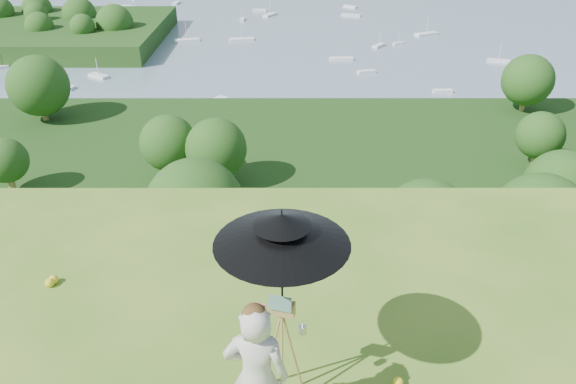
{
  "coord_description": "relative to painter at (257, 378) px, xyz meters",
  "views": [
    {
      "loc": [
        -0.01,
        -2.02,
        4.9
      ],
      "look_at": [
        -0.01,
        4.72,
        1.17
      ],
      "focal_mm": 35.0,
      "sensor_mm": 36.0,
      "label": 1
    }
  ],
  "objects": [
    {
      "name": "forest_slope",
      "position": [
        0.3,
        33.28,
        -29.85
      ],
      "size": [
        140.0,
        56.0,
        22.0
      ],
      "primitive_type": "cube",
      "color": "black",
      "rests_on": "bay_water"
    },
    {
      "name": "shoreline_tier",
      "position": [
        0.3,
        73.28,
        -36.85
      ],
      "size": [
        170.0,
        28.0,
        8.0
      ],
      "primitive_type": "cube",
      "color": "#70685A",
      "rests_on": "bay_water"
    },
    {
      "name": "peninsula",
      "position": [
        -74.7,
        153.28,
        -29.85
      ],
      "size": [
        90.0,
        60.0,
        12.0
      ],
      "primitive_type": null,
      "color": "black",
      "rests_on": "bay_water"
    },
    {
      "name": "slope_trees",
      "position": [
        0.3,
        33.28,
        -15.85
      ],
      "size": [
        110.0,
        50.0,
        6.0
      ],
      "primitive_type": null,
      "color": "#264B16",
      "rests_on": "forest_slope"
    },
    {
      "name": "harbor_town",
      "position": [
        0.3,
        73.28,
        -30.35
      ],
      "size": [
        110.0,
        22.0,
        5.0
      ],
      "primitive_type": null,
      "color": "silver",
      "rests_on": "shoreline_tier"
    },
    {
      "name": "moored_boats",
      "position": [
        -12.2,
        159.28,
        -34.5
      ],
      "size": [
        140.0,
        140.0,
        0.7
      ],
      "primitive_type": null,
      "color": "white",
      "rests_on": "bay_water"
    },
    {
      "name": "painter",
      "position": [
        0.0,
        0.0,
        0.0
      ],
      "size": [
        0.66,
        0.47,
        1.7
      ],
      "primitive_type": "imported",
      "rotation": [
        0.0,
        0.0,
        3.03
      ],
      "color": "beige",
      "rests_on": "ground"
    },
    {
      "name": "field_easel",
      "position": [
        0.23,
        0.57,
        -0.15
      ],
      "size": [
        0.65,
        0.65,
        1.4
      ],
      "primitive_type": null,
      "rotation": [
        0.0,
        0.0,
        -0.26
      ],
      "color": "#9D7C42",
      "rests_on": "ground"
    },
    {
      "name": "sun_umbrella",
      "position": [
        0.24,
        0.6,
        0.88
      ],
      "size": [
        1.37,
        1.37,
        1.17
      ],
      "primitive_type": null,
      "rotation": [
        0.0,
        0.0,
        -0.06
      ],
      "color": "black",
      "rests_on": "field_easel"
    },
    {
      "name": "painter_cap",
      "position": [
        0.0,
        0.0,
        0.8
      ],
      "size": [
        0.29,
        0.32,
        0.1
      ],
      "primitive_type": null,
      "rotation": [
        0.0,
        0.0,
        -0.31
      ],
      "color": "#E57D83",
      "rests_on": "painter"
    }
  ]
}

